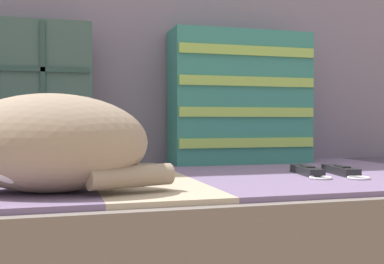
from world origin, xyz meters
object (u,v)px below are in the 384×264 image
couch (179,254)px  game_remote_near (307,171)px  throw_pillow_quilted (19,96)px  throw_pillow_striped (240,98)px  sleeping_cat (43,146)px  game_remote_far (342,171)px

couch → game_remote_near: bearing=-23.8°
throw_pillow_quilted → throw_pillow_striped: (0.62, -0.00, 0.00)m
throw_pillow_striped → game_remote_near: bearing=-84.4°
couch → sleeping_cat: bearing=-140.7°
sleeping_cat → game_remote_far: 0.67m
sleeping_cat → game_remote_far: (0.66, 0.11, -0.07)m
couch → sleeping_cat: size_ratio=4.55×
couch → throw_pillow_striped: size_ratio=4.36×
throw_pillow_quilted → sleeping_cat: 0.48m
couch → game_remote_far: size_ratio=9.48×
throw_pillow_quilted → couch: bearing=-29.9°
couch → throw_pillow_striped: 0.51m
sleeping_cat → game_remote_near: sleeping_cat is taller
throw_pillow_quilted → game_remote_near: (0.65, -0.34, -0.18)m
game_remote_far → couch: bearing=157.8°
couch → throw_pillow_quilted: (-0.38, 0.22, 0.39)m
game_remote_near → game_remote_far: (0.08, -0.02, 0.00)m
sleeping_cat → throw_pillow_striped: bearing=40.2°
sleeping_cat → game_remote_near: size_ratio=2.12×
throw_pillow_striped → couch: bearing=-138.6°
throw_pillow_striped → sleeping_cat: throw_pillow_striped is taller
couch → throw_pillow_striped: bearing=41.4°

